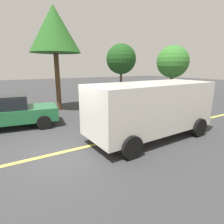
% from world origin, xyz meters
% --- Properties ---
extents(ground_plane, '(80.00, 80.00, 0.00)m').
position_xyz_m(ground_plane, '(0.00, 0.00, 0.00)').
color(ground_plane, '#38383A').
extents(lane_marking_centre, '(28.00, 0.16, 0.01)m').
position_xyz_m(lane_marking_centre, '(3.00, 0.00, 0.01)').
color(lane_marking_centre, '#E0D14C').
extents(white_van, '(5.27, 2.42, 2.20)m').
position_xyz_m(white_van, '(3.34, -0.45, 1.27)').
color(white_van, silver).
rests_on(white_van, ground_plane).
extents(car_green_near_curb, '(4.35, 2.36, 1.54)m').
position_xyz_m(car_green_near_curb, '(-1.51, 3.83, 0.78)').
color(car_green_near_curb, '#236B3D').
rests_on(car_green_near_curb, ground_plane).
extents(tree_left_verge, '(3.44, 3.44, 5.03)m').
position_xyz_m(tree_left_verge, '(14.68, 8.71, 3.30)').
color(tree_left_verge, '#513823').
rests_on(tree_left_verge, ground_plane).
extents(tree_centre_verge, '(3.12, 3.12, 6.42)m').
position_xyz_m(tree_centre_verge, '(1.55, 6.46, 4.99)').
color(tree_centre_verge, '#513823').
rests_on(tree_centre_verge, ground_plane).
extents(tree_right_verge, '(2.61, 2.61, 4.75)m').
position_xyz_m(tree_right_verge, '(7.69, 8.30, 3.43)').
color(tree_right_verge, '#513823').
rests_on(tree_right_verge, ground_plane).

